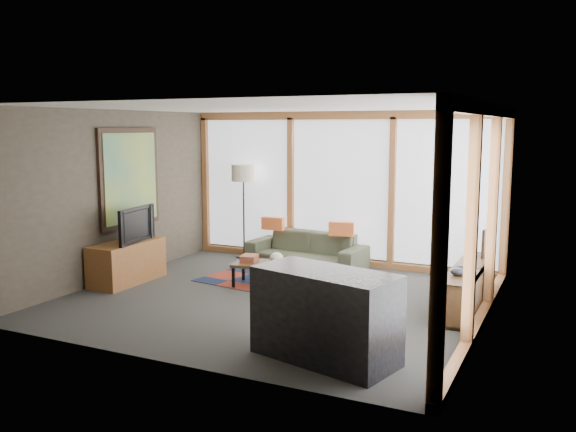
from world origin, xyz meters
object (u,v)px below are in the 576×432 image
at_px(bookshelf, 467,287).
at_px(bar_counter, 325,315).
at_px(sofa, 306,250).
at_px(television, 132,225).
at_px(coffee_table, 270,275).
at_px(floor_lamp, 244,211).
at_px(tv_console, 127,262).

height_order(bookshelf, bar_counter, bar_counter).
relative_size(sofa, television, 2.14).
distance_m(coffee_table, bar_counter, 2.93).
relative_size(sofa, bar_counter, 1.37).
relative_size(coffee_table, television, 1.14).
distance_m(coffee_table, bookshelf, 2.81).
bearing_deg(coffee_table, bar_counter, -51.64).
bearing_deg(bar_counter, floor_lamp, 143.27).
relative_size(television, bar_counter, 0.64).
bearing_deg(coffee_table, bookshelf, 4.33).
relative_size(bookshelf, tv_console, 1.70).
height_order(bookshelf, tv_console, tv_console).
bearing_deg(coffee_table, tv_console, -161.19).
distance_m(television, bar_counter, 4.14).
xyz_separation_m(coffee_table, bookshelf, (2.80, 0.21, 0.09)).
bearing_deg(tv_console, sofa, 45.73).
relative_size(tv_console, bar_counter, 0.86).
distance_m(tv_console, bar_counter, 4.19).
relative_size(sofa, bookshelf, 0.94).
distance_m(bookshelf, bar_counter, 2.69).
bearing_deg(sofa, television, -128.72).
bearing_deg(bookshelf, television, -169.52).
xyz_separation_m(tv_console, television, (0.08, 0.03, 0.58)).
height_order(sofa, bookshelf, sofa).
height_order(coffee_table, bar_counter, bar_counter).
height_order(television, bar_counter, television).
xyz_separation_m(television, bar_counter, (3.79, -1.61, -0.43)).
height_order(floor_lamp, bookshelf, floor_lamp).
bearing_deg(sofa, bar_counter, -58.79).
relative_size(bookshelf, bar_counter, 1.46).
xyz_separation_m(sofa, bar_counter, (1.83, -3.68, 0.17)).
distance_m(sofa, tv_console, 2.93).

